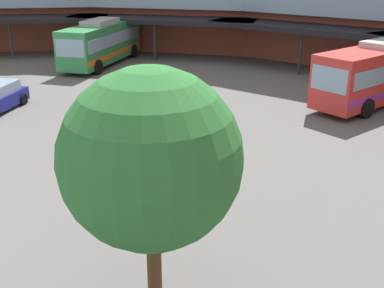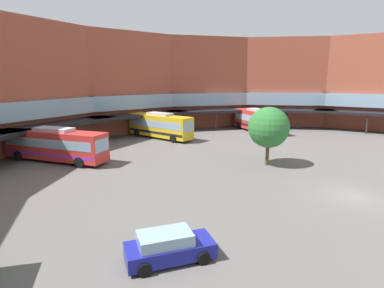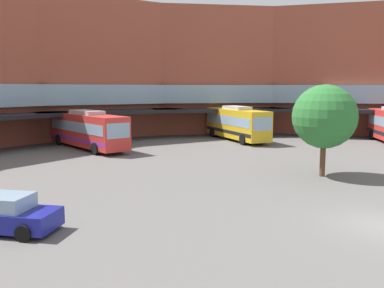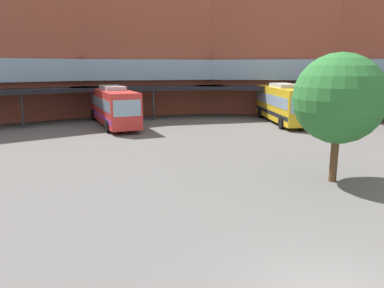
{
  "view_description": "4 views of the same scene",
  "coord_description": "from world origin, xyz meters",
  "views": [
    {
      "loc": [
        14.52,
        4.09,
        8.17
      ],
      "look_at": [
        0.86,
        12.05,
        2.03
      ],
      "focal_mm": 44.81,
      "sensor_mm": 36.0,
      "label": 1
    },
    {
      "loc": [
        -25.59,
        -0.13,
        8.98
      ],
      "look_at": [
        -0.57,
        13.84,
        2.81
      ],
      "focal_mm": 28.99,
      "sensor_mm": 36.0,
      "label": 2
    },
    {
      "loc": [
        -15.47,
        -9.94,
        5.8
      ],
      "look_at": [
        -1.57,
        13.32,
        2.07
      ],
      "focal_mm": 37.76,
      "sensor_mm": 36.0,
      "label": 3
    },
    {
      "loc": [
        -5.06,
        -6.68,
        5.39
      ],
      "look_at": [
        -0.88,
        10.65,
        1.66
      ],
      "focal_mm": 34.36,
      "sensor_mm": 36.0,
      "label": 4
    }
  ],
  "objects": [
    {
      "name": "station_building",
      "position": [
        -0.0,
        20.8,
        7.61
      ],
      "size": [
        82.54,
        50.33,
        16.03
      ],
      "color": "#9E4C38",
      "rests_on": "ground"
    },
    {
      "name": "parked_car",
      "position": [
        -13.96,
        7.7,
        0.74
      ],
      "size": [
        4.49,
        4.27,
        1.53
      ],
      "rotation": [
        0.0,
        0.0,
        5.56
      ],
      "color": "navy",
      "rests_on": "ground"
    },
    {
      "name": "bus_3",
      "position": [
        12.12,
        26.42,
        1.95
      ],
      "size": [
        4.27,
        11.39,
        3.85
      ],
      "rotation": [
        0.0,
        0.0,
        4.55
      ],
      "color": "gold",
      "rests_on": "ground"
    },
    {
      "name": "bus_2",
      "position": [
        24.64,
        15.42,
        1.96
      ],
      "size": [
        8.51,
        9.86,
        3.87
      ],
      "rotation": [
        0.0,
        0.0,
        4.05
      ],
      "color": "red",
      "rests_on": "ground"
    },
    {
      "name": "bus_0",
      "position": [
        -4.2,
        28.76,
        1.88
      ],
      "size": [
        4.44,
        12.29,
        3.71
      ],
      "rotation": [
        0.0,
        0.0,
        4.87
      ],
      "color": "red",
      "rests_on": "ground"
    },
    {
      "name": "ground_plane",
      "position": [
        0.0,
        0.0,
        0.0
      ],
      "size": [
        126.16,
        126.16,
        0.0
      ],
      "primitive_type": "plane",
      "color": "#605E5B"
    },
    {
      "name": "plaza_tree",
      "position": [
        5.53,
        8.26,
        3.97
      ],
      "size": [
        4.19,
        4.19,
        6.08
      ],
      "color": "brown",
      "rests_on": "ground"
    }
  ]
}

